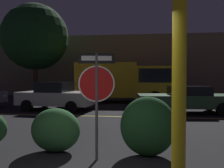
# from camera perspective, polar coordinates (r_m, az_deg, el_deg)

# --- Properties ---
(road_center_stripe) EXTENTS (43.87, 0.12, 0.01)m
(road_center_stripe) POSITION_cam_1_polar(r_m,az_deg,el_deg) (11.11, 2.23, -7.46)
(road_center_stripe) COLOR gold
(road_center_stripe) RESTS_ON ground_plane
(stop_sign) EXTENTS (0.76, 0.19, 2.28)m
(stop_sign) POSITION_cam_1_polar(r_m,az_deg,el_deg) (5.28, -3.55, -0.21)
(stop_sign) COLOR #4C4C51
(stop_sign) RESTS_ON ground_plane
(yellow_pole_right) EXTENTS (0.16, 0.16, 3.56)m
(yellow_pole_right) POSITION_cam_1_polar(r_m,az_deg,el_deg) (2.84, 15.08, 1.58)
(yellow_pole_right) COLOR yellow
(yellow_pole_right) RESTS_ON ground_plane
(hedge_bush_2) EXTENTS (1.18, 0.80, 1.03)m
(hedge_bush_2) POSITION_cam_1_polar(r_m,az_deg,el_deg) (6.14, -12.76, -10.22)
(hedge_bush_2) COLOR #2D6633
(hedge_bush_2) RESTS_ON ground_plane
(hedge_bush_3) EXTENTS (1.24, 0.82, 1.33)m
(hedge_bush_3) POSITION_cam_1_polar(r_m,az_deg,el_deg) (5.71, 8.22, -9.55)
(hedge_bush_3) COLOR #1E4C23
(hedge_bush_3) RESTS_ON ground_plane
(passing_car_2) EXTENTS (4.11, 2.36, 1.49)m
(passing_car_2) POSITION_cam_1_polar(r_m,az_deg,el_deg) (13.55, -12.54, -2.69)
(passing_car_2) COLOR silver
(passing_car_2) RESTS_ON ground_plane
(passing_car_3) EXTENTS (4.80, 2.29, 1.30)m
(passing_car_3) POSITION_cam_1_polar(r_m,az_deg,el_deg) (12.65, 16.63, -3.34)
(passing_car_3) COLOR #335B38
(passing_car_3) RESTS_ON ground_plane
(delivery_truck) EXTENTS (6.65, 2.54, 2.70)m
(delivery_truck) POSITION_cam_1_polar(r_m,az_deg,el_deg) (17.13, 3.39, 0.89)
(delivery_truck) COLOR gold
(delivery_truck) RESTS_ON ground_plane
(tree_0) EXTENTS (5.03, 5.03, 7.31)m
(tree_0) POSITION_cam_1_polar(r_m,az_deg,el_deg) (20.24, -17.17, 10.21)
(tree_0) COLOR #422D1E
(tree_0) RESTS_ON ground_plane
(building_backdrop) EXTENTS (32.13, 4.02, 5.45)m
(building_backdrop) POSITION_cam_1_polar(r_m,az_deg,el_deg) (24.19, -1.42, 4.01)
(building_backdrop) COLOR #6B5B4C
(building_backdrop) RESTS_ON ground_plane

